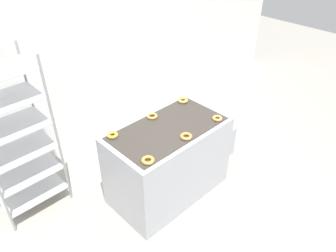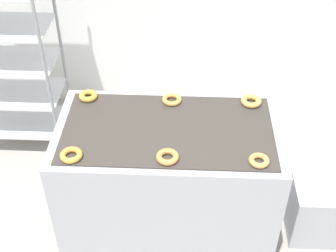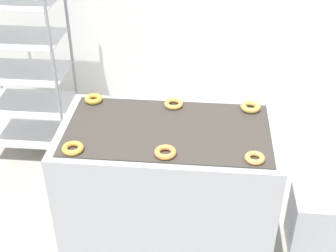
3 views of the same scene
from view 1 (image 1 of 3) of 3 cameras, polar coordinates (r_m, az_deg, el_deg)
ground_plane at (r=3.71m, az=6.86°, el=-15.90°), size 14.00×14.00×0.00m
wall_back at (r=4.26m, az=-14.65°, el=13.65°), size 8.00×0.05×2.80m
fryer_machine at (r=3.67m, az=0.01°, el=-6.12°), size 1.30×0.73×0.91m
baking_rack_cart at (r=3.58m, az=-25.07°, el=-2.11°), size 0.68×0.47×1.77m
glaze_bin at (r=4.41m, az=8.84°, el=-2.58°), size 0.31×0.30×0.42m
donut_near_left at (r=2.96m, az=-3.52°, el=-5.96°), size 0.12×0.12×0.03m
donut_near_center at (r=3.24m, az=3.18°, el=-1.81°), size 0.12×0.12×0.03m
donut_near_right at (r=3.55m, az=8.59°, el=1.35°), size 0.11×0.11×0.03m
donut_far_left at (r=3.30m, az=-9.65°, el=-1.56°), size 0.11×0.11×0.04m
donut_far_center at (r=3.55m, az=-2.79°, el=1.74°), size 0.12×0.12×0.03m
donut_far_right at (r=3.83m, az=2.61°, el=4.51°), size 0.13×0.13×0.04m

